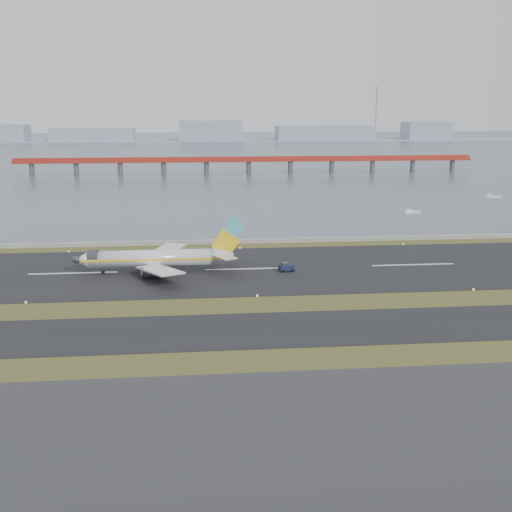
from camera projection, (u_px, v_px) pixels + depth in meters
The scene contains 12 objects.
ground at pixel (261, 308), 120.98m from camera, with size 1000.00×1000.00×0.00m, color #3C4A1A.
apron_strip at pixel (318, 466), 67.68m from camera, with size 1000.00×50.00×0.10m, color #2B2A2D.
taxiway_strip at pixel (269, 329), 109.34m from camera, with size 1000.00×18.00×0.10m, color black.
runway_strip at pixel (247, 269), 150.04m from camera, with size 1000.00×45.00×0.10m, color black.
seawall at pixel (238, 241), 179.01m from camera, with size 1000.00×2.50×1.00m, color gray.
bay_water at pixel (205, 150), 566.74m from camera, with size 1400.00×800.00×1.30m, color #4A596A.
red_pier at pixel (249, 161), 363.54m from camera, with size 260.00×5.00×10.20m.
far_shoreline at pixel (214, 135), 721.73m from camera, with size 1400.00×80.00×60.50m.
airliner at pixel (158, 258), 146.03m from camera, with size 38.52×32.89×12.80m.
pushback_tug at pixel (286, 267), 147.59m from camera, with size 3.73×2.62×2.18m.
workboat_near at pixel (411, 212), 228.97m from camera, with size 6.60×3.16×1.54m.
workboat_far at pixel (492, 197), 268.16m from camera, with size 6.85×3.91×1.59m.
Camera 1 is at (-12.58, -114.91, 37.06)m, focal length 45.00 mm.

